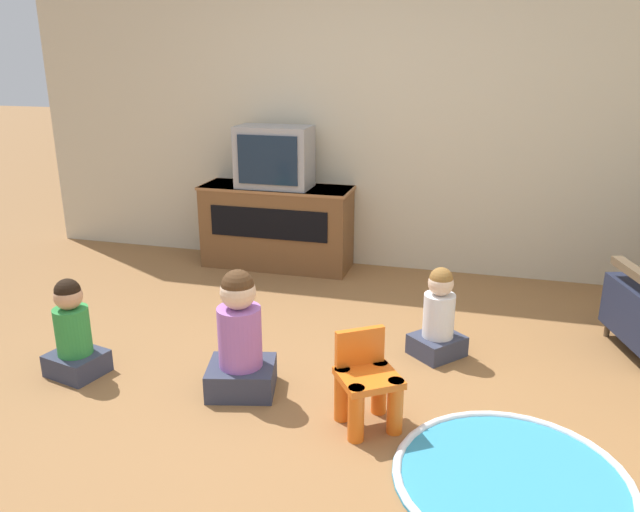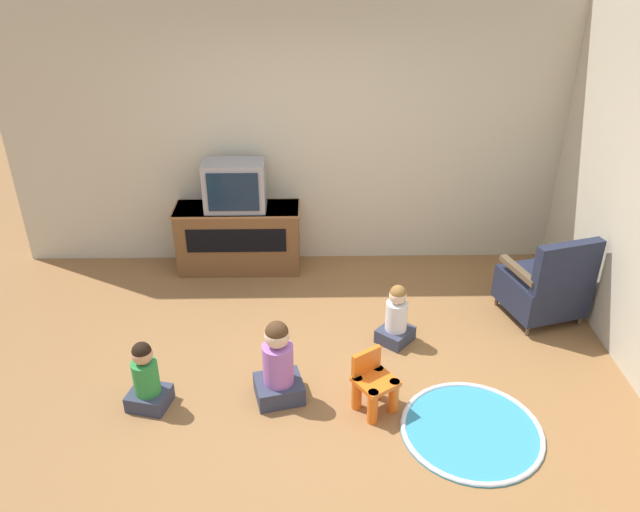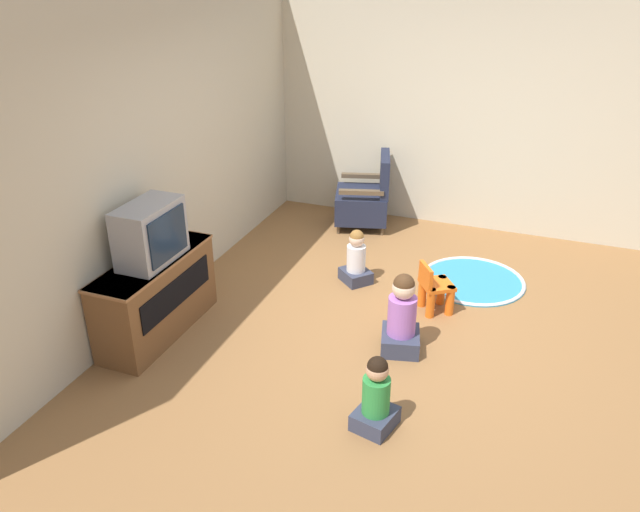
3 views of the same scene
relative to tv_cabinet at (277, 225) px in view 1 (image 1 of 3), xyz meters
The scene contains 9 objects.
ground_plane 2.11m from the tv_cabinet, 69.96° to the right, with size 30.00×30.00×0.00m, color olive.
wall_back 1.20m from the tv_cabinet, 27.52° to the left, with size 5.70×0.12×2.77m.
tv_cabinet is the anchor object (origin of this frame).
television 0.59m from the tv_cabinet, 90.00° to the right, with size 0.60×0.34×0.50m.
yellow_kid_chair 2.48m from the tv_cabinet, 60.83° to the right, with size 0.38×0.38×0.47m.
play_mat 3.10m from the tv_cabinet, 51.84° to the right, with size 1.04×1.04×0.04m.
child_watching_left 2.08m from the tv_cabinet, 76.45° to the right, with size 0.42×0.39×0.70m.
child_watching_center 1.98m from the tv_cabinet, 41.70° to the right, with size 0.38×0.38×0.56m.
child_watching_right 2.16m from the tv_cabinet, 103.34° to the right, with size 0.35×0.32×0.58m.
Camera 1 is at (0.98, -2.86, 1.77)m, focal length 35.00 mm.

